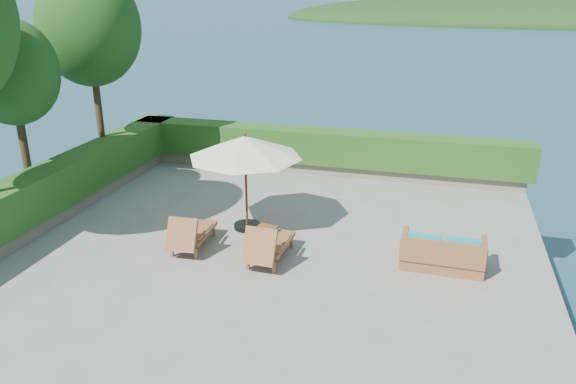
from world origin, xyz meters
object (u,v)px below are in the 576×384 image
(patio_umbrella, at_px, (245,148))
(lounge_right, at_px, (268,244))
(side_table, at_px, (266,231))
(lounge_left, at_px, (191,233))
(wicker_loveseat, at_px, (442,254))

(patio_umbrella, xyz_separation_m, lounge_right, (1.00, -1.53, -1.61))
(lounge_right, height_order, side_table, lounge_right)
(lounge_left, xyz_separation_m, wicker_loveseat, (5.37, 0.54, -0.06))
(lounge_left, bearing_deg, wicker_loveseat, 2.15)
(wicker_loveseat, bearing_deg, patio_umbrella, 170.71)
(patio_umbrella, relative_size, lounge_left, 1.82)
(side_table, bearing_deg, lounge_left, -161.05)
(lounge_right, distance_m, wicker_loveseat, 3.61)
(side_table, xyz_separation_m, wicker_loveseat, (3.80, 0.00, -0.06))
(wicker_loveseat, bearing_deg, side_table, -178.52)
(side_table, height_order, wicker_loveseat, wicker_loveseat)
(patio_umbrella, xyz_separation_m, lounge_left, (-0.82, -1.40, -1.63))
(patio_umbrella, relative_size, side_table, 5.72)
(side_table, relative_size, wicker_loveseat, 0.30)
(lounge_right, distance_m, side_table, 0.71)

